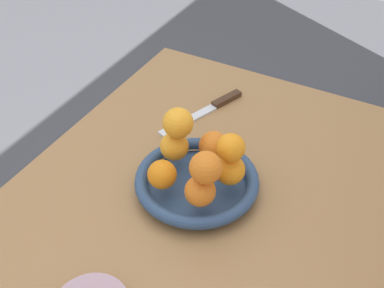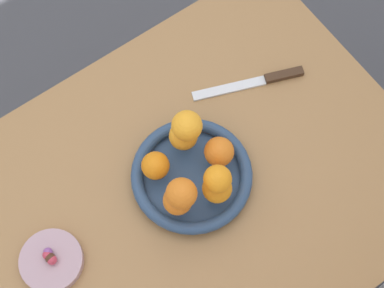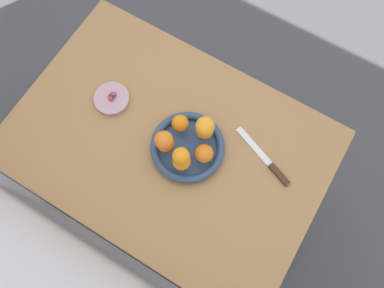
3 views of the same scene
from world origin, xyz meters
name	(u,v)px [view 1 (image 1 of 3)]	position (x,y,z in m)	size (l,w,h in m)	color
dining_table	(188,243)	(0.00, 0.00, 0.65)	(1.10, 0.76, 0.74)	#9E7042
fruit_bowl	(197,182)	(-0.07, -0.02, 0.76)	(0.26, 0.26, 0.04)	navy
orange_0	(200,191)	(-0.01, 0.02, 0.81)	(0.06, 0.06, 0.06)	orange
orange_1	(230,170)	(-0.09, 0.05, 0.81)	(0.06, 0.06, 0.06)	orange
orange_2	(214,146)	(-0.14, -0.01, 0.81)	(0.06, 0.06, 0.06)	orange
orange_3	(174,146)	(-0.10, -0.08, 0.81)	(0.06, 0.06, 0.06)	orange
orange_4	(162,174)	(-0.01, -0.06, 0.81)	(0.06, 0.06, 0.06)	orange
orange_5	(178,123)	(-0.10, -0.08, 0.87)	(0.06, 0.06, 0.06)	orange
orange_6	(231,148)	(-0.09, 0.05, 0.87)	(0.06, 0.06, 0.06)	orange
orange_7	(206,168)	(-0.01, 0.03, 0.87)	(0.06, 0.06, 0.06)	orange
knife	(209,109)	(-0.33, -0.12, 0.75)	(0.25, 0.11, 0.01)	#3F2819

